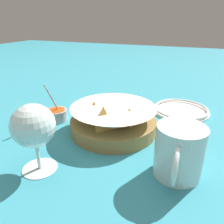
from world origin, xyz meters
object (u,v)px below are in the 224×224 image
(food_basket, at_px, (112,120))
(side_plate, at_px, (181,110))
(wine_glass, at_px, (33,128))
(sauce_cup, at_px, (57,114))
(beer_mug, at_px, (179,153))

(food_basket, bearing_deg, side_plate, 141.73)
(wine_glass, bearing_deg, side_plate, 149.96)
(sauce_cup, bearing_deg, side_plate, 121.18)
(side_plate, bearing_deg, beer_mug, 4.10)
(food_basket, distance_m, sauce_cup, 0.18)
(food_basket, height_order, wine_glass, wine_glass)
(sauce_cup, height_order, beer_mug, sauce_cup)
(beer_mug, bearing_deg, food_basket, -122.55)
(beer_mug, distance_m, side_plate, 0.33)
(sauce_cup, xyz_separation_m, wine_glass, (0.21, 0.10, 0.08))
(food_basket, distance_m, beer_mug, 0.22)
(wine_glass, bearing_deg, food_basket, 159.80)
(sauce_cup, distance_m, wine_glass, 0.25)
(food_basket, relative_size, side_plate, 1.28)
(food_basket, relative_size, sauce_cup, 1.84)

